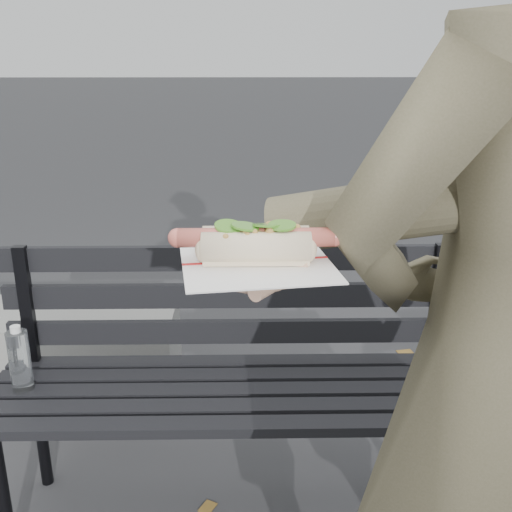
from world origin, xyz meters
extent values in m
cylinder|color=black|center=(-0.79, 0.58, 0.23)|extent=(0.04, 0.04, 0.45)
cylinder|color=black|center=(-0.79, 0.92, 0.23)|extent=(0.04, 0.04, 0.45)
cylinder|color=black|center=(0.55, 0.58, 0.23)|extent=(0.04, 0.04, 0.45)
cylinder|color=black|center=(0.55, 0.92, 0.23)|extent=(0.04, 0.04, 0.45)
cube|color=black|center=(-0.12, 0.57, 0.47)|extent=(1.50, 0.07, 0.03)
cube|color=black|center=(-0.12, 0.66, 0.47)|extent=(1.50, 0.07, 0.03)
cube|color=black|center=(-0.12, 0.75, 0.47)|extent=(1.50, 0.07, 0.03)
cube|color=black|center=(-0.12, 0.84, 0.47)|extent=(1.50, 0.07, 0.03)
cube|color=black|center=(-0.12, 0.93, 0.47)|extent=(1.50, 0.07, 0.03)
cube|color=black|center=(-0.79, 0.94, 0.67)|extent=(0.04, 0.03, 0.42)
cube|color=black|center=(0.55, 0.94, 0.67)|extent=(0.04, 0.03, 0.42)
cube|color=black|center=(-0.12, 0.96, 0.57)|extent=(1.50, 0.02, 0.08)
cube|color=black|center=(-0.12, 0.96, 0.70)|extent=(1.50, 0.02, 0.08)
cube|color=black|center=(-0.12, 0.96, 0.83)|extent=(1.50, 0.02, 0.08)
cylinder|color=white|center=(-0.76, 0.75, 0.57)|extent=(0.06, 0.06, 0.19)
cylinder|color=white|center=(-0.76, 0.75, 0.68)|extent=(0.03, 0.03, 0.02)
cube|color=slate|center=(-0.98, 1.51, 0.20)|extent=(1.20, 0.40, 0.40)
imported|color=#4A4731|center=(0.35, -0.02, 0.94)|extent=(0.81, 0.68, 1.89)
cylinder|color=#4A4731|center=(0.21, -0.04, 1.25)|extent=(0.51, 0.23, 0.19)
cylinder|color=#D8A384|center=(-0.02, -0.12, 1.19)|extent=(0.09, 0.08, 0.07)
ellipsoid|color=#D8A384|center=(-0.06, -0.13, 1.18)|extent=(0.10, 0.11, 0.03)
cylinder|color=#D8A384|center=(-0.11, -0.16, 1.18)|extent=(0.05, 0.02, 0.02)
cylinder|color=#D8A384|center=(-0.11, -0.14, 1.18)|extent=(0.05, 0.02, 0.02)
cylinder|color=#D8A384|center=(-0.11, -0.12, 1.18)|extent=(0.05, 0.02, 0.02)
cylinder|color=#D8A384|center=(-0.11, -0.10, 1.18)|extent=(0.05, 0.02, 0.02)
cylinder|color=#D8A384|center=(-0.05, -0.19, 1.18)|extent=(0.04, 0.05, 0.02)
cube|color=white|center=(-0.06, -0.13, 1.20)|extent=(0.21, 0.21, 0.00)
cube|color=#B21E1E|center=(-0.06, -0.13, 1.20)|extent=(0.19, 0.03, 0.00)
cylinder|color=#D15F50|center=(-0.06, -0.13, 1.23)|extent=(0.20, 0.03, 0.02)
sphere|color=#D15F50|center=(-0.16, -0.13, 1.23)|extent=(0.03, 0.03, 0.02)
sphere|color=#D15F50|center=(0.04, -0.13, 1.23)|extent=(0.02, 0.03, 0.02)
sphere|color=#9E6B2D|center=(-0.01, -0.13, 1.24)|extent=(0.01, 0.01, 0.01)
sphere|color=#9E6B2D|center=(-0.07, -0.13, 1.24)|extent=(0.01, 0.01, 0.01)
sphere|color=#9E6B2D|center=(-0.04, -0.12, 1.24)|extent=(0.01, 0.01, 0.01)
sphere|color=#9E6B2D|center=(-0.12, -0.13, 1.23)|extent=(0.01, 0.01, 0.01)
sphere|color=#9E6B2D|center=(-0.10, -0.16, 1.24)|extent=(0.01, 0.01, 0.01)
sphere|color=#9E6B2D|center=(-0.02, -0.14, 1.23)|extent=(0.01, 0.01, 0.01)
sphere|color=#9E6B2D|center=(-0.02, -0.13, 1.23)|extent=(0.01, 0.01, 0.01)
sphere|color=#9E6B2D|center=(-0.06, -0.14, 1.23)|extent=(0.01, 0.01, 0.01)
sphere|color=#9E6B2D|center=(-0.05, -0.11, 1.24)|extent=(0.01, 0.01, 0.01)
sphere|color=#9E6B2D|center=(-0.09, -0.14, 1.23)|extent=(0.01, 0.01, 0.01)
sphere|color=#9E6B2D|center=(-0.07, -0.15, 1.24)|extent=(0.01, 0.01, 0.01)
sphere|color=#9E6B2D|center=(-0.07, -0.15, 1.24)|extent=(0.01, 0.01, 0.01)
sphere|color=#9E6B2D|center=(-0.05, -0.14, 1.24)|extent=(0.01, 0.01, 0.01)
sphere|color=#9E6B2D|center=(-0.04, -0.15, 1.24)|extent=(0.01, 0.01, 0.01)
sphere|color=#9E6B2D|center=(-0.05, -0.11, 1.24)|extent=(0.01, 0.01, 0.01)
sphere|color=#9E6B2D|center=(-0.08, -0.12, 1.24)|extent=(0.01, 0.01, 0.01)
sphere|color=#9E6B2D|center=(-0.06, -0.15, 1.24)|extent=(0.01, 0.01, 0.01)
sphere|color=#9E6B2D|center=(-0.04, -0.11, 1.24)|extent=(0.01, 0.01, 0.01)
sphere|color=#9E6B2D|center=(-0.03, -0.15, 1.23)|extent=(0.01, 0.01, 0.01)
sphere|color=#9E6B2D|center=(0.00, -0.12, 1.24)|extent=(0.01, 0.01, 0.01)
sphere|color=#9E6B2D|center=(-0.03, -0.13, 1.23)|extent=(0.01, 0.01, 0.01)
sphere|color=#9E6B2D|center=(-0.02, -0.12, 1.24)|extent=(0.01, 0.01, 0.01)
cylinder|color=#4B8D26|center=(-0.09, -0.13, 1.25)|extent=(0.04, 0.04, 0.01)
cylinder|color=#4B8D26|center=(-0.07, -0.14, 1.25)|extent=(0.04, 0.04, 0.01)
cylinder|color=#4B8D26|center=(-0.05, -0.13, 1.25)|extent=(0.04, 0.04, 0.01)
cylinder|color=#4B8D26|center=(-0.03, -0.14, 1.25)|extent=(0.04, 0.04, 0.01)
cube|color=brown|center=(1.14, 2.04, 0.00)|extent=(0.08, 0.06, 0.00)
cube|color=brown|center=(-0.83, 1.92, 0.00)|extent=(0.05, 0.05, 0.00)
cube|color=brown|center=(0.74, 1.86, 0.00)|extent=(0.09, 0.07, 0.00)
cube|color=brown|center=(-0.21, 0.78, 0.00)|extent=(0.07, 0.07, 0.00)
camera|label=1|loc=(-0.07, -0.86, 1.45)|focal=42.00mm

